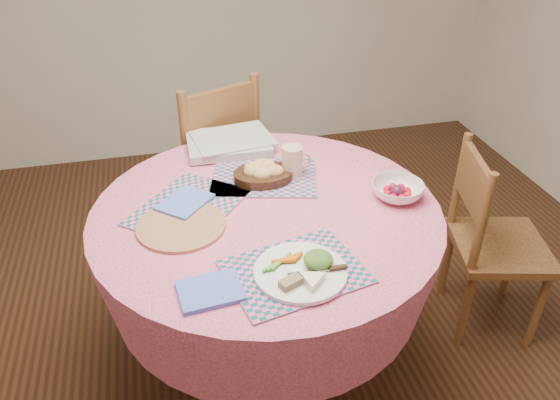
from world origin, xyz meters
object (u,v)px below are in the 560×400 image
at_px(dining_table, 267,252).
at_px(fruit_bowl, 397,191).
at_px(wicker_trivet, 181,226).
at_px(dinner_plate, 303,271).
at_px(chair_back, 210,164).
at_px(latte_mug, 293,161).
at_px(bread_bowl, 263,172).
at_px(chair_right, 490,239).

xyz_separation_m(dining_table, fruit_bowl, (0.48, -0.04, 0.22)).
distance_m(dining_table, wicker_trivet, 0.36).
height_order(dinner_plate, fruit_bowl, same).
bearing_deg(chair_back, latte_mug, 90.28).
height_order(wicker_trivet, bread_bowl, bread_bowl).
bearing_deg(dining_table, latte_mug, 53.21).
bearing_deg(latte_mug, bread_bowl, -178.32).
bearing_deg(chair_back, bread_bowl, 80.13).
height_order(chair_back, wicker_trivet, chair_back).
bearing_deg(bread_bowl, chair_back, 102.56).
distance_m(dinner_plate, latte_mug, 0.59).
bearing_deg(dinner_plate, chair_right, 22.59).
relative_size(dining_table, wicker_trivet, 4.13).
bearing_deg(bread_bowl, chair_right, -11.43).
relative_size(wicker_trivet, fruit_bowl, 1.25).
distance_m(wicker_trivet, dinner_plate, 0.47).
height_order(dining_table, wicker_trivet, wicker_trivet).
height_order(chair_back, dinner_plate, chair_back).
bearing_deg(chair_right, wicker_trivet, 106.50).
xyz_separation_m(dining_table, chair_back, (-0.11, 0.82, -0.05)).
bearing_deg(bread_bowl, dinner_plate, -90.17).
height_order(chair_back, latte_mug, chair_back).
xyz_separation_m(dining_table, chair_right, (0.96, 0.01, -0.11)).
relative_size(chair_back, dinner_plate, 3.48).
distance_m(wicker_trivet, latte_mug, 0.52).
height_order(dining_table, dinner_plate, dinner_plate).
height_order(dinner_plate, latte_mug, latte_mug).
bearing_deg(dining_table, chair_right, 0.55).
xyz_separation_m(chair_back, dinner_plate, (0.14, -1.20, 0.26)).
bearing_deg(latte_mug, dining_table, -126.79).
distance_m(chair_back, dinner_plate, 1.23).
relative_size(dining_table, bread_bowl, 5.39).
height_order(bread_bowl, latte_mug, latte_mug).
bearing_deg(bread_bowl, fruit_bowl, -27.69).
relative_size(dining_table, chair_right, 1.46).
height_order(dinner_plate, bread_bowl, bread_bowl).
bearing_deg(dinner_plate, fruit_bowl, 37.20).
xyz_separation_m(wicker_trivet, dinner_plate, (0.33, -0.34, 0.02)).
distance_m(chair_back, fruit_bowl, 1.07).
relative_size(chair_right, chair_back, 0.88).
bearing_deg(dining_table, bread_bowl, 81.25).
distance_m(dining_table, fruit_bowl, 0.53).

